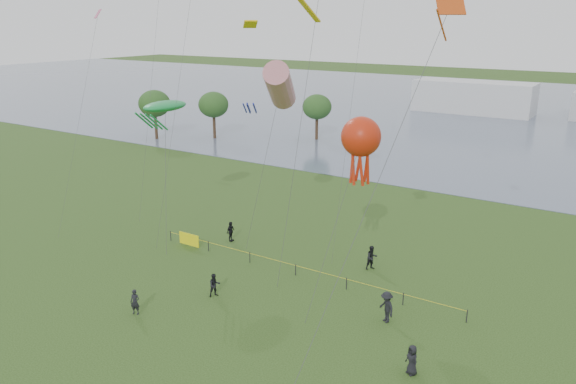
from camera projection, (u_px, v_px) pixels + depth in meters
The scene contains 14 objects.
lake at pixel (543, 115), 106.41m from camera, with size 400.00×120.00×0.08m, color slate.
pavilion_left at pixel (473, 97), 107.68m from camera, with size 22.00×8.00×6.00m, color silver.
trees at pixel (222, 105), 83.20m from camera, with size 25.08×17.12×7.34m.
fence at pixel (227, 250), 42.62m from camera, with size 24.07×0.07×1.05m.
spectator_a at pixel (215, 285), 36.44m from camera, with size 0.76×0.59×1.57m, color black.
spectator_b at pixel (386, 307), 33.28m from camera, with size 1.26×0.72×1.94m, color black.
spectator_c at pixel (231, 232), 45.50m from camera, with size 0.98×0.41×1.67m, color black.
spectator_d at pixel (412, 360), 28.40m from camera, with size 0.79×0.51×1.61m, color black.
spectator_f at pixel (135, 302), 34.21m from camera, with size 0.59×0.39×1.61m, color black.
spectator_g at pixel (372, 258), 40.36m from camera, with size 0.87×0.68×1.78m, color black.
kite_windsock at pixel (280, 86), 40.39m from camera, with size 4.29×5.17×14.66m.
kite_creature at pixel (165, 107), 44.79m from camera, with size 4.33×6.15×11.09m.
kite_octopus at pixel (361, 138), 33.28m from camera, with size 2.40×5.68×11.85m.
kite_delta at pixel (439, 29), 24.00m from camera, with size 3.07×13.08×18.64m.
Camera 1 is at (16.26, -15.43, 17.31)m, focal length 35.00 mm.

